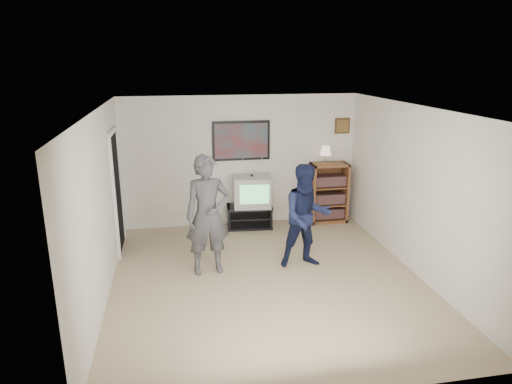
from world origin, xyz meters
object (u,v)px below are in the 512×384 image
object	(u,v)px
media_stand	(250,216)
bookshelf	(328,193)
crt_television	(252,191)
person_short	(306,216)
person_tall	(208,215)

from	to	relation	value
media_stand	bookshelf	world-z (taller)	bookshelf
media_stand	crt_television	bearing A→B (deg)	4.88
bookshelf	media_stand	bearing A→B (deg)	-178.20
bookshelf	person_short	world-z (taller)	person_short
crt_television	person_tall	xyz separation A→B (m)	(-0.98, -1.79, 0.19)
crt_television	bookshelf	distance (m)	1.55
person_tall	crt_television	bearing A→B (deg)	56.40
media_stand	person_short	size ratio (longest dim) A/B	0.55
media_stand	bookshelf	bearing A→B (deg)	6.67
crt_television	person_short	xyz separation A→B (m)	(0.53, -1.84, 0.10)
bookshelf	crt_television	bearing A→B (deg)	-178.15
bookshelf	person_short	bearing A→B (deg)	-118.21
crt_television	person_short	distance (m)	1.92
media_stand	person_tall	world-z (taller)	person_tall
bookshelf	person_short	distance (m)	2.16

